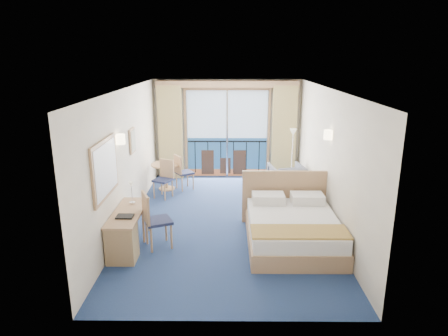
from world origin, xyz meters
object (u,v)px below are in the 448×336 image
floor_lamp (293,142)px  table_chair_b (165,176)px  desk (123,237)px  armchair (286,179)px  nightstand (310,204)px  round_table (166,170)px  table_chair_a (182,170)px  desk_chair (153,217)px  bed (292,227)px

floor_lamp → table_chair_b: floor_lamp is taller
floor_lamp → desk: 5.42m
armchair → table_chair_b: size_ratio=0.90×
nightstand → floor_lamp: 2.48m
round_table → table_chair_a: table_chair_a is taller
table_chair_b → round_table: bearing=121.1°
desk_chair → table_chair_a: (0.15, 3.20, -0.07)m
table_chair_a → nightstand: bearing=-154.5°
bed → desk: bed is taller
nightstand → round_table: (-3.31, 1.83, 0.22)m
desk_chair → round_table: size_ratio=1.38×
desk → table_chair_b: size_ratio=1.59×
nightstand → floor_lamp: size_ratio=0.40×
desk → round_table: desk is taller
bed → table_chair_b: bearing=137.2°
bed → desk: bearing=-169.2°
table_chair_a → table_chair_b: (-0.36, -0.53, -0.00)m
bed → table_chair_a: 3.81m
table_chair_b → desk: bearing=-68.1°
floor_lamp → table_chair_a: (-2.87, -0.54, -0.61)m
bed → floor_lamp: size_ratio=1.40×
nightstand → table_chair_a: table_chair_a is taller
armchair → nightstand: bearing=90.8°
armchair → table_chair_a: 2.63m
nightstand → desk: 3.92m
round_table → table_chair_b: bearing=-85.2°
armchair → desk_chair: (-2.77, -2.93, 0.21)m
floor_lamp → desk_chair: floor_lamp is taller
bed → round_table: size_ratio=2.78×
nightstand → round_table: bearing=151.1°
nightstand → desk: desk is taller
floor_lamp → desk: floor_lamp is taller
armchair → table_chair_a: size_ratio=0.89×
desk_chair → armchair: bearing=-66.9°
floor_lamp → desk_chair: bearing=-128.9°
armchair → floor_lamp: floor_lamp is taller
bed → table_chair_a: (-2.33, 3.01, 0.20)m
nightstand → table_chair_a: (-2.91, 1.80, 0.22)m
desk → table_chair_a: bearing=80.6°
floor_lamp → armchair: bearing=-107.2°
armchair → floor_lamp: (0.25, 0.81, 0.75)m
armchair → round_table: 3.04m
desk → table_chair_b: (0.24, 3.04, 0.14)m
bed → floor_lamp: bearing=81.4°
bed → table_chair_b: size_ratio=2.29×
floor_lamp → table_chair_b: bearing=-161.7°
bed → round_table: (-2.73, 3.04, 0.20)m
table_chair_a → table_chair_b: bearing=113.3°
floor_lamp → nightstand: bearing=-89.1°
bed → table_chair_a: bed is taller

